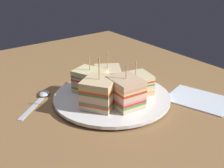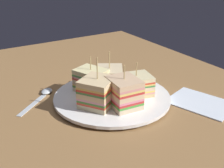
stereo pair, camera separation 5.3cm
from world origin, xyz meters
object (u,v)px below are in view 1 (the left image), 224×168
object	(u,v)px
plate	(112,97)
sandwich_wedge_4	(126,92)
spoon	(41,97)
sandwich_wedge_3	(100,93)
sandwich_wedge_2	(90,81)
chip_pile	(104,91)
sandwich_wedge_1	(108,77)
sandwich_wedge_0	(135,84)
napkin	(199,99)

from	to	relation	value
plate	sandwich_wedge_4	distance (cm)	6.80
plate	spoon	bearing A→B (deg)	50.47
plate	sandwich_wedge_3	xyz separation A→B (cm)	(-2.40, 5.15, 3.67)
sandwich_wedge_2	sandwich_wedge_4	world-z (taller)	sandwich_wedge_4
chip_pile	spoon	world-z (taller)	chip_pile
sandwich_wedge_1	spoon	distance (cm)	16.98
sandwich_wedge_1	spoon	xyz separation A→B (cm)	(5.77, 15.64, -3.27)
sandwich_wedge_0	sandwich_wedge_2	bearing A→B (deg)	-28.56
sandwich_wedge_2	napkin	xyz separation A→B (cm)	(-17.15, -19.67, -3.82)
chip_pile	napkin	distance (cm)	22.79
napkin	chip_pile	bearing A→B (deg)	53.88
sandwich_wedge_3	chip_pile	size ratio (longest dim) A/B	1.64
sandwich_wedge_1	sandwich_wedge_4	size ratio (longest dim) A/B	0.99
sandwich_wedge_2	sandwich_wedge_3	world-z (taller)	sandwich_wedge_3
sandwich_wedge_2	sandwich_wedge_3	xyz separation A→B (cm)	(-7.31, 2.30, 0.38)
plate	chip_pile	xyz separation A→B (cm)	(1.13, 1.51, 1.63)
sandwich_wedge_4	sandwich_wedge_1	bearing A→B (deg)	-10.81
plate	sandwich_wedge_0	world-z (taller)	sandwich_wedge_0
sandwich_wedge_0	sandwich_wedge_2	size ratio (longest dim) A/B	0.94
sandwich_wedge_0	sandwich_wedge_3	xyz separation A→B (cm)	(-0.17, 10.37, 0.79)
plate	sandwich_wedge_0	distance (cm)	6.37
sandwich_wedge_2	plate	bearing A→B (deg)	7.56
sandwich_wedge_1	sandwich_wedge_3	bearing A→B (deg)	-13.40
sandwich_wedge_0	spoon	world-z (taller)	sandwich_wedge_0
sandwich_wedge_4	napkin	size ratio (longest dim) A/B	0.67
sandwich_wedge_4	sandwich_wedge_3	bearing A→B (deg)	59.44
plate	sandwich_wedge_1	world-z (taller)	sandwich_wedge_1
sandwich_wedge_2	napkin	bearing A→B (deg)	26.30
plate	sandwich_wedge_4	bearing A→B (deg)	174.88
sandwich_wedge_4	sandwich_wedge_2	bearing A→B (deg)	17.04
sandwich_wedge_1	sandwich_wedge_3	world-z (taller)	sandwich_wedge_3
sandwich_wedge_4	chip_pile	bearing A→B (deg)	12.93
spoon	napkin	xyz separation A→B (cm)	(-23.13, -30.01, -0.15)
sandwich_wedge_0	chip_pile	bearing A→B (deg)	-13.61
sandwich_wedge_3	napkin	world-z (taller)	sandwich_wedge_3
sandwich_wedge_1	napkin	distance (cm)	22.80
sandwich_wedge_4	chip_pile	distance (cm)	7.18
sandwich_wedge_0	napkin	distance (cm)	15.70
sandwich_wedge_3	sandwich_wedge_4	bearing A→B (deg)	-68.32
sandwich_wedge_1	sandwich_wedge_4	xyz separation A→B (cm)	(-10.78, 2.96, 0.84)
sandwich_wedge_2	sandwich_wedge_0	bearing A→B (deg)	25.90
plate	chip_pile	world-z (taller)	chip_pile
chip_pile	spoon	bearing A→B (deg)	50.12
sandwich_wedge_3	sandwich_wedge_2	bearing A→B (deg)	39.32
sandwich_wedge_3	spoon	world-z (taller)	sandwich_wedge_3
sandwich_wedge_3	sandwich_wedge_4	xyz separation A→B (cm)	(-3.26, -4.64, 0.05)
sandwich_wedge_4	napkin	distance (cm)	19.02
plate	sandwich_wedge_0	bearing A→B (deg)	-113.16
sandwich_wedge_2	sandwich_wedge_4	size ratio (longest dim) A/B	0.93
sandwich_wedge_1	napkin	bearing A→B (deg)	71.52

